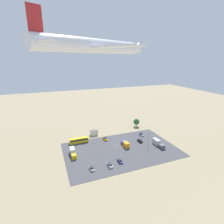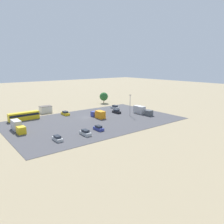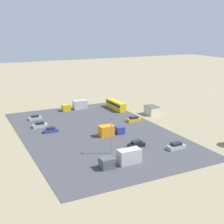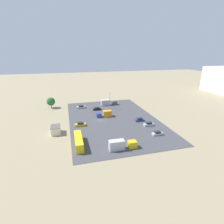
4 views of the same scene
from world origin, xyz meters
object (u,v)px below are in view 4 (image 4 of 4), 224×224
parked_car_0 (81,107)px  parked_car_2 (140,120)px  parked_car_3 (80,124)px  parked_car_1 (97,109)px  bus (79,141)px  parked_car_5 (157,133)px  parked_truck_1 (105,114)px  parked_truck_0 (121,145)px  shed_building (56,130)px  parked_car_4 (149,124)px  parked_truck_2 (108,103)px

parked_car_0 → parked_car_2: bearing=42.4°
parked_car_0 → parked_car_3: bearing=-6.0°
parked_car_1 → bus: bearing=160.5°
parked_car_5 → parked_truck_1: (-24.40, -14.94, 0.72)m
parked_truck_0 → parked_truck_1: 30.53m
shed_building → parked_car_3: 10.80m
parked_car_0 → bus: bearing=-6.4°
parked_car_0 → parked_car_1: parked_car_0 is taller
parked_car_0 → parked_car_5: (40.80, 24.87, -0.09)m
parked_car_0 → parked_car_5: parked_car_0 is taller
parked_car_2 → parked_truck_0: 25.85m
parked_car_3 → parked_car_4: 29.04m
parked_car_0 → parked_car_1: size_ratio=1.09×
parked_car_1 → parked_car_2: 25.98m
parked_car_2 → parked_truck_0: bearing=143.5°
parked_car_0 → parked_truck_2: 16.07m
parked_car_0 → parked_truck_0: 47.67m
parked_car_1 → parked_car_2: bearing=-142.3°
parked_car_5 → parked_truck_1: parked_truck_1 is taller
bus → parked_truck_0: size_ratio=1.23×
bus → parked_car_2: 32.13m
parked_car_1 → parked_car_4: (26.50, 17.51, 0.01)m
parked_car_0 → parked_car_1: (5.57, 7.99, -0.02)m
shed_building → parked_car_2: size_ratio=1.26×
parked_truck_1 → parked_car_2: bearing=-124.9°
parked_car_2 → parked_car_4: size_ratio=0.93×
bus → parked_truck_0: parked_truck_0 is taller
shed_building → parked_car_5: 38.93m
parked_car_3 → parked_truck_0: size_ratio=0.49×
shed_building → parked_truck_2: 42.24m
parked_truck_1 → bus: bearing=149.5°
shed_building → parked_car_0: 31.87m
parked_car_0 → parked_car_2: parked_car_0 is taller
parked_car_0 → parked_car_4: bearing=38.5°
parked_car_0 → parked_car_4: parked_car_0 is taller
bus → parked_car_4: bearing=16.6°
parked_car_0 → parked_truck_0: size_ratio=0.50×
parked_truck_1 → parked_car_4: bearing=-135.2°
parked_car_2 → parked_car_3: bearing=87.0°
parked_car_1 → parked_truck_1: parked_truck_1 is taller
parked_car_3 → parked_truck_0: parked_truck_0 is taller
parked_truck_0 → parked_car_3: bearing=-153.3°
parked_car_0 → parked_truck_2: size_ratio=0.49×
parked_truck_0 → parked_car_1: bearing=-179.3°
shed_building → parked_truck_1: (-12.98, 22.26, -0.10)m
parked_truck_2 → parked_car_1: bearing=-46.3°
parked_car_5 → parked_truck_0: parked_truck_0 is taller
parked_truck_1 → parked_car_5: bearing=-148.5°
parked_car_3 → parked_truck_2: size_ratio=0.48×
parked_car_2 → parked_truck_0: (20.78, -15.36, 0.83)m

